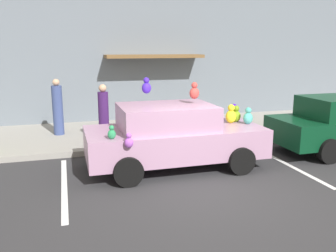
{
  "coord_description": "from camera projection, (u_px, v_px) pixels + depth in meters",
  "views": [
    {
      "loc": [
        -2.71,
        -6.43,
        2.86
      ],
      "look_at": [
        -0.21,
        2.11,
        0.9
      ],
      "focal_mm": 38.11,
      "sensor_mm": 36.0,
      "label": 1
    }
  ],
  "objects": [
    {
      "name": "ground_plane",
      "position": [
        206.0,
        189.0,
        7.39
      ],
      "size": [
        60.0,
        60.0,
        0.0
      ],
      "primitive_type": "plane",
      "color": "#2D2D30"
    },
    {
      "name": "sidewalk",
      "position": [
        150.0,
        132.0,
        12.06
      ],
      "size": [
        24.0,
        4.0,
        0.15
      ],
      "primitive_type": "cube",
      "color": "gray",
      "rests_on": "ground"
    },
    {
      "name": "storefront_building",
      "position": [
        136.0,
        39.0,
        13.4
      ],
      "size": [
        24.0,
        1.25,
        6.4
      ],
      "color": "slate",
      "rests_on": "ground"
    },
    {
      "name": "parking_stripe_front",
      "position": [
        285.0,
        163.0,
        9.02
      ],
      "size": [
        0.12,
        3.6,
        0.01
      ],
      "primitive_type": "cube",
      "color": "silver",
      "rests_on": "ground"
    },
    {
      "name": "parking_stripe_rear",
      "position": [
        64.0,
        186.0,
        7.55
      ],
      "size": [
        0.12,
        3.6,
        0.01
      ],
      "primitive_type": "cube",
      "color": "silver",
      "rests_on": "ground"
    },
    {
      "name": "plush_covered_car",
      "position": [
        174.0,
        135.0,
        8.56
      ],
      "size": [
        4.22,
        2.08,
        2.16
      ],
      "color": "#AF83A4",
      "rests_on": "ground"
    },
    {
      "name": "teddy_bear_on_sidewalk",
      "position": [
        187.0,
        129.0,
        10.97
      ],
      "size": [
        0.31,
        0.26,
        0.59
      ],
      "color": "#9E723D",
      "rests_on": "sidewalk"
    },
    {
      "name": "pedestrian_walking_past",
      "position": [
        58.0,
        109.0,
        11.21
      ],
      "size": [
        0.32,
        0.32,
        1.77
      ],
      "color": "#39497F",
      "rests_on": "sidewalk"
    },
    {
      "name": "pedestrian_by_lamp",
      "position": [
        104.0,
        115.0,
        10.34
      ],
      "size": [
        0.3,
        0.3,
        1.69
      ],
      "color": "#3F1C5A",
      "rests_on": "sidewalk"
    }
  ]
}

